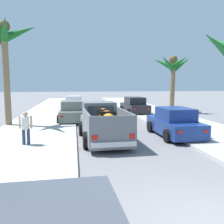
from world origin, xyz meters
TOP-DOWN VIEW (x-y plane):
  - sidewalk_left at (-4.82, 12.00)m, footprint 4.64×60.00m
  - sidewalk_right at (4.82, 12.00)m, footprint 4.64×60.00m
  - curb_left at (-3.90, 12.00)m, footprint 0.16×60.00m
  - curb_right at (3.90, 12.00)m, footprint 0.16×60.00m
  - pickup_truck at (-1.19, 7.96)m, footprint 2.37×5.28m
  - car_left_near at (2.68, 8.24)m, footprint 2.07×4.28m
  - car_right_near at (-2.63, 21.51)m, footprint 2.07×4.28m
  - car_left_mid at (2.97, 18.38)m, footprint 2.20×4.33m
  - car_right_far at (-2.76, 14.37)m, footprint 2.04×4.27m
  - palm_tree_right_fore at (-6.80, 12.69)m, footprint 3.68×3.96m
  - palm_tree_left_mid at (6.65, 18.51)m, footprint 3.62×3.73m
  - pedestrian at (-4.72, 7.03)m, footprint 0.57×0.39m

SIDE VIEW (x-z plane):
  - curb_left at x=-3.90m, z-range 0.00..0.10m
  - curb_right at x=3.90m, z-range 0.00..0.10m
  - sidewalk_left at x=-4.82m, z-range 0.00..0.12m
  - sidewalk_right at x=4.82m, z-range 0.00..0.12m
  - car_left_near at x=2.68m, z-range -0.06..1.48m
  - car_right_near at x=-2.63m, z-range -0.06..1.48m
  - car_left_mid at x=2.97m, z-range -0.06..1.48m
  - car_right_far at x=-2.76m, z-range -0.06..1.48m
  - pickup_truck at x=-1.19m, z-range -0.09..1.71m
  - pedestrian at x=-4.72m, z-range 0.12..1.71m
  - palm_tree_left_mid at x=6.65m, z-range 1.56..7.01m
  - palm_tree_right_fore at x=-6.80m, z-range 2.02..8.78m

